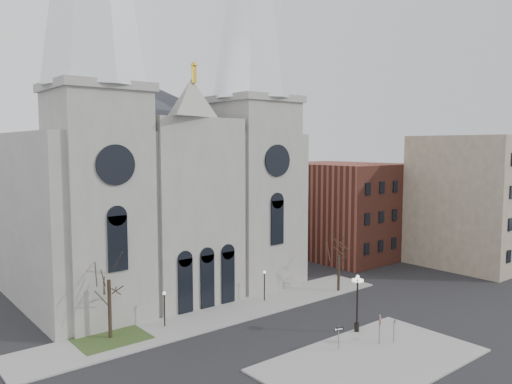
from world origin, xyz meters
TOP-DOWN VIEW (x-y plane):
  - ground at (0.00, 0.00)m, footprint 160.00×160.00m
  - sidewalk_near at (3.00, -5.00)m, footprint 18.00×10.00m
  - sidewalk_far at (0.00, 11.00)m, footprint 40.00×6.00m
  - grass_patch at (-11.00, 12.00)m, footprint 6.00×5.00m
  - cathedral at (0.00, 22.86)m, footprint 33.00×26.66m
  - bg_building_brick at (30.00, 22.00)m, footprint 14.00×18.00m
  - bg_building_tan at (38.00, 6.00)m, footprint 10.00×14.00m
  - tree_left at (-11.00, 12.00)m, footprint 3.20×3.20m
  - tree_right at (15.00, 9.00)m, footprint 3.20×3.20m
  - ped_lamp_left at (-6.00, 11.50)m, footprint 0.32×0.32m
  - ped_lamp_right at (6.00, 11.50)m, footprint 0.32×0.32m
  - stop_sign at (5.87, -3.54)m, footprint 0.85×0.37m
  - globe_lamp at (6.67, -0.50)m, footprint 1.36×1.36m
  - one_way_sign at (2.40, -2.10)m, footprint 0.82×0.30m
  - street_name_sign at (7.17, -4.06)m, footprint 0.58×0.29m

SIDE VIEW (x-z plane):
  - ground at x=0.00m, z-range 0.00..0.00m
  - sidewalk_near at x=3.00m, z-range 0.00..0.14m
  - sidewalk_far at x=0.00m, z-range 0.00..0.14m
  - grass_patch at x=-11.00m, z-range 0.00..0.18m
  - street_name_sign at x=7.17m, z-range 0.34..2.29m
  - one_way_sign at x=2.40m, z-range 0.50..2.44m
  - stop_sign at x=5.87m, z-range 0.68..3.20m
  - ped_lamp_left at x=-6.00m, z-range 0.70..3.96m
  - ped_lamp_right at x=6.00m, z-range 0.70..3.96m
  - globe_lamp at x=6.67m, z-range 0.80..5.95m
  - tree_right at x=15.00m, z-range 1.47..7.47m
  - tree_left at x=-11.00m, z-range 1.83..9.33m
  - bg_building_brick at x=30.00m, z-range 0.00..14.00m
  - bg_building_tan at x=38.00m, z-range 0.00..18.00m
  - cathedral at x=0.00m, z-range -8.52..45.48m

